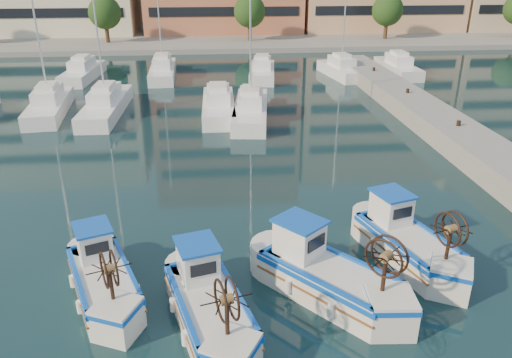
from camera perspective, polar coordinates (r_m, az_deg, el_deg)
name	(u,v)px	position (r m, az deg, el deg)	size (l,w,h in m)	color
ground	(262,307)	(16.24, 0.70, -14.44)	(300.00, 300.00, 0.00)	#17383D
yacht_marina	(184,89)	(41.56, -8.21, 10.19)	(37.93, 23.39, 11.50)	white
fishing_boat_a	(103,276)	(17.05, -17.12, -10.59)	(3.05, 4.35, 2.62)	silver
fishing_boat_b	(208,302)	(15.25, -5.49, -13.82)	(2.89, 4.60, 2.79)	silver
fishing_boat_c	(325,274)	(16.43, 7.91, -10.65)	(4.43, 4.71, 2.97)	silver
fishing_boat_d	(406,240)	(18.92, 16.82, -6.72)	(3.04, 4.66, 2.83)	silver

